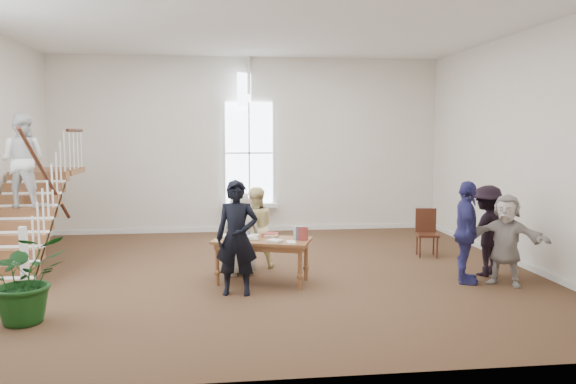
{
  "coord_description": "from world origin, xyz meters",
  "views": [
    {
      "loc": [
        -0.79,
        -10.09,
        2.56
      ],
      "look_at": [
        0.51,
        0.4,
        1.45
      ],
      "focal_mm": 35.0,
      "sensor_mm": 36.0,
      "label": 1
    }
  ],
  "objects": [
    {
      "name": "ground",
      "position": [
        0.0,
        0.0,
        0.0
      ],
      "size": [
        10.0,
        10.0,
        0.0
      ],
      "primitive_type": "plane",
      "color": "#3F2518",
      "rests_on": "ground"
    },
    {
      "name": "room_shell",
      "position": [
        -0.0,
        4.39,
        0.4
      ],
      "size": [
        10.49,
        10.0,
        10.0
      ],
      "color": "beige",
      "rests_on": "ground"
    },
    {
      "name": "staircase",
      "position": [
        -4.34,
        0.75,
        1.62
      ],
      "size": [
        1.1,
        4.1,
        2.92
      ],
      "color": "brown",
      "rests_on": "ground"
    },
    {
      "name": "library_table",
      "position": [
        -0.08,
        -0.65,
        0.68
      ],
      "size": [
        1.79,
        1.28,
        0.82
      ],
      "rotation": [
        0.0,
        0.0,
        -0.32
      ],
      "color": "brown",
      "rests_on": "ground"
    },
    {
      "name": "police_officer",
      "position": [
        -0.51,
        -1.32,
        0.91
      ],
      "size": [
        0.73,
        0.54,
        1.83
      ],
      "primitive_type": "imported",
      "rotation": [
        0.0,
        0.0,
        -0.17
      ],
      "color": "black",
      "rests_on": "ground"
    },
    {
      "name": "elderly_woman",
      "position": [
        -0.41,
        -0.07,
        0.76
      ],
      "size": [
        0.76,
        0.52,
        1.52
      ],
      "primitive_type": "imported",
      "rotation": [
        0.0,
        0.0,
        3.19
      ],
      "color": "#BAB4AC",
      "rests_on": "ground"
    },
    {
      "name": "person_yellow",
      "position": [
        -0.11,
        0.43,
        0.77
      ],
      "size": [
        0.8,
        0.65,
        1.55
      ],
      "primitive_type": "imported",
      "rotation": [
        0.0,
        0.0,
        3.24
      ],
      "color": "#F3E097",
      "rests_on": "ground"
    },
    {
      "name": "woman_cluster_a",
      "position": [
        3.39,
        -1.1,
        0.88
      ],
      "size": [
        0.75,
        1.11,
        1.76
      ],
      "primitive_type": "imported",
      "rotation": [
        0.0,
        0.0,
        1.22
      ],
      "color": "navy",
      "rests_on": "ground"
    },
    {
      "name": "woman_cluster_b",
      "position": [
        3.99,
        -0.65,
        0.82
      ],
      "size": [
        1.21,
        1.0,
        1.63
      ],
      "primitive_type": "imported",
      "rotation": [
        0.0,
        0.0,
        3.59
      ],
      "color": "black",
      "rests_on": "ground"
    },
    {
      "name": "woman_cluster_c",
      "position": [
        4.0,
        -1.3,
        0.77
      ],
      "size": [
        1.41,
        1.24,
        1.55
      ],
      "primitive_type": "imported",
      "rotation": [
        0.0,
        0.0,
        5.62
      ],
      "color": "#B9AFA7",
      "rests_on": "ground"
    },
    {
      "name": "floor_plant",
      "position": [
        -3.4,
        -2.29,
        0.61
      ],
      "size": [
        1.39,
        1.31,
        1.22
      ],
      "primitive_type": "imported",
      "rotation": [
        0.0,
        0.0,
        0.42
      ],
      "color": "#123A12",
      "rests_on": "ground"
    },
    {
      "name": "side_chair",
      "position": [
        3.51,
        1.03,
        0.55
      ],
      "size": [
        0.5,
        0.5,
        0.99
      ],
      "rotation": [
        0.0,
        0.0,
        -0.17
      ],
      "color": "#35190E",
      "rests_on": "ground"
    }
  ]
}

